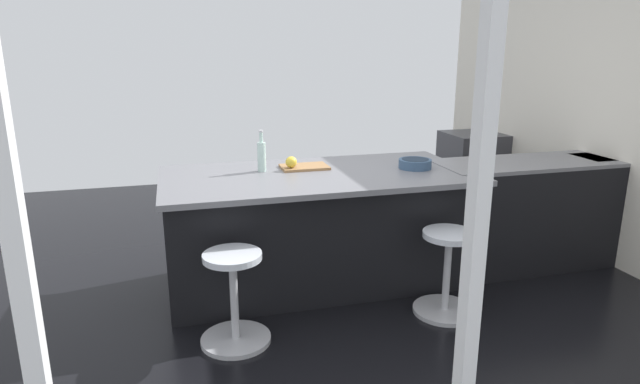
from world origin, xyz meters
name	(u,v)px	position (x,y,z in m)	size (l,w,h in m)	color
ground_plane	(298,283)	(0.00, 0.00, 0.00)	(7.03, 7.03, 0.00)	black
window_panel_rear	(483,146)	(0.00, 2.44, 1.52)	(5.41, 0.12, 2.76)	silver
interior_partition_left	(607,97)	(-2.70, 0.00, 1.38)	(0.12, 4.87, 2.76)	silver
sink_cabinet	(568,208)	(-2.36, 0.11, 0.45)	(2.42, 0.60, 1.17)	black
oven_range	(471,171)	(-2.35, -1.45, 0.43)	(0.60, 0.61, 0.86)	#38383D
kitchen_island	(317,227)	(-0.15, 0.00, 0.45)	(2.30, 1.13, 0.89)	black
stool_by_window	(447,275)	(-0.88, 0.74, 0.28)	(0.44, 0.44, 0.60)	#B7B7BC
stool_middle	(234,301)	(0.57, 0.74, 0.28)	(0.44, 0.44, 0.60)	#B7B7BC
cutting_board	(304,167)	(-0.09, -0.14, 0.90)	(0.36, 0.24, 0.02)	olive
apple_yellow	(291,162)	(0.02, -0.09, 0.95)	(0.09, 0.09, 0.09)	gold
water_bottle	(262,155)	(0.24, -0.12, 1.01)	(0.06, 0.06, 0.31)	silver
fruit_bowl	(415,163)	(-0.91, 0.09, 0.93)	(0.25, 0.25, 0.07)	#334C6B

